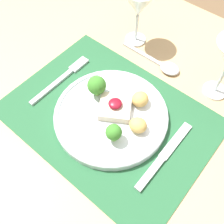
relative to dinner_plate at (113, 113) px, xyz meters
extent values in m
plane|color=brown|center=(-0.01, -0.01, -0.75)|extent=(8.00, 8.00, 0.00)
cube|color=tan|center=(-0.01, -0.01, -0.03)|extent=(1.42, 1.04, 0.03)
cylinder|color=tan|center=(-0.65, 0.44, -0.40)|extent=(0.06, 0.06, 0.70)
cube|color=#235633|center=(-0.01, -0.01, -0.02)|extent=(0.49, 0.35, 0.00)
cylinder|color=silver|center=(0.00, 0.00, -0.01)|extent=(0.27, 0.27, 0.02)
torus|color=silver|center=(0.00, 0.00, 0.00)|extent=(0.27, 0.27, 0.01)
cube|color=beige|center=(0.00, 0.01, 0.01)|extent=(0.10, 0.10, 0.02)
ellipsoid|color=maroon|center=(0.00, 0.01, 0.03)|extent=(0.03, 0.03, 0.01)
cylinder|color=#84B256|center=(0.05, -0.05, 0.01)|extent=(0.01, 0.01, 0.02)
sphere|color=#387A28|center=(0.05, -0.05, 0.03)|extent=(0.04, 0.04, 0.04)
cylinder|color=#84B256|center=(-0.06, 0.02, 0.01)|extent=(0.01, 0.01, 0.02)
sphere|color=#387A28|center=(-0.06, 0.02, 0.03)|extent=(0.05, 0.05, 0.05)
ellipsoid|color=tan|center=(0.07, 0.00, 0.02)|extent=(0.05, 0.04, 0.03)
ellipsoid|color=tan|center=(0.03, 0.06, 0.02)|extent=(0.04, 0.05, 0.03)
cube|color=#B2B2B7|center=(-0.18, -0.03, -0.01)|extent=(0.01, 0.15, 0.01)
cube|color=#B2B2B7|center=(-0.18, 0.07, -0.01)|extent=(0.02, 0.06, 0.01)
cube|color=#B2B2B7|center=(0.15, -0.06, -0.01)|extent=(0.02, 0.09, 0.01)
cube|color=#B2B2B7|center=(0.15, 0.04, -0.01)|extent=(0.02, 0.11, 0.00)
cube|color=#B2B2B7|center=(-0.07, 0.22, -0.01)|extent=(0.14, 0.01, 0.01)
ellipsoid|color=#B2B2B7|center=(0.02, 0.22, -0.01)|extent=(0.05, 0.05, 0.02)
cylinder|color=white|center=(0.15, 0.23, -0.02)|extent=(0.06, 0.06, 0.01)
cylinder|color=white|center=(0.15, 0.23, 0.03)|extent=(0.01, 0.01, 0.08)
cylinder|color=white|center=(-0.12, 0.25, -0.02)|extent=(0.06, 0.06, 0.01)
cylinder|color=white|center=(-0.12, 0.25, 0.03)|extent=(0.01, 0.01, 0.08)
cone|color=white|center=(-0.12, 0.25, 0.11)|extent=(0.09, 0.09, 0.07)
camera|label=1|loc=(0.22, -0.26, 0.53)|focal=42.00mm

